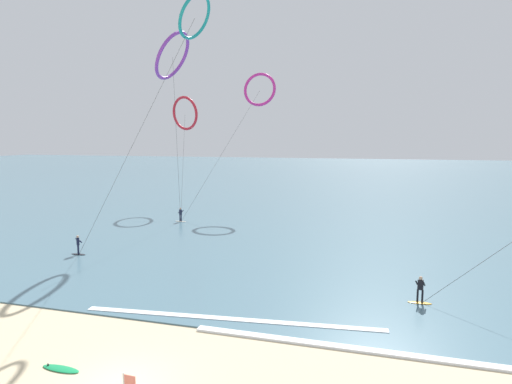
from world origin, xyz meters
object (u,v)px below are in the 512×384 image
(surfer_ivory, at_px, (181,216))
(kite_violet, at_px, (173,56))
(surfer_amber, at_px, (420,291))
(surfer_charcoal, at_px, (78,246))
(kite_teal, at_px, (194,17))
(surfboard_spare, at_px, (61,369))
(kite_crimson, at_px, (185,113))
(kite_magenta, at_px, (260,90))

(surfer_ivory, relative_size, kite_violet, 0.08)
(surfer_amber, relative_size, kite_violet, 0.08)
(surfer_charcoal, xyz_separation_m, kite_violet, (3.84, 11.23, 17.82))
(surfer_amber, height_order, kite_teal, kite_teal)
(kite_teal, xyz_separation_m, surfboard_spare, (1.49, -18.69, -19.79))
(surfer_amber, bearing_deg, kite_teal, 175.36)
(surfer_ivory, distance_m, surfboard_spare, 33.70)
(surfer_charcoal, height_order, surfer_ivory, same)
(surfer_amber, distance_m, surfboard_spare, 20.12)
(surfboard_spare, bearing_deg, surfer_amber, 37.72)
(kite_crimson, bearing_deg, kite_violet, 132.00)
(kite_teal, distance_m, kite_violet, 10.79)
(surfer_charcoal, distance_m, kite_crimson, 31.87)
(kite_violet, bearing_deg, kite_teal, 36.19)
(surfer_charcoal, height_order, surfboard_spare, surfer_charcoal)
(kite_crimson, xyz_separation_m, kite_violet, (6.97, -17.70, 4.82))
(kite_crimson, relative_size, kite_teal, 0.76)
(kite_magenta, distance_m, surfboard_spare, 49.76)
(surfboard_spare, bearing_deg, surfer_ivory, 106.66)
(surfer_charcoal, distance_m, surfer_ivory, 16.27)
(surfer_amber, bearing_deg, kite_violet, 163.11)
(surfer_amber, bearing_deg, surfboard_spare, -126.73)
(kite_violet, bearing_deg, surfer_amber, 57.68)
(surfer_amber, distance_m, kite_violet, 33.26)
(kite_magenta, bearing_deg, kite_teal, -81.53)
(surfer_ivory, height_order, kite_violet, kite_violet)
(kite_magenta, distance_m, kite_teal, 28.13)
(surfer_charcoal, xyz_separation_m, kite_crimson, (-3.13, 28.93, 12.99))
(kite_magenta, height_order, surfboard_spare, kite_magenta)
(kite_crimson, height_order, kite_teal, kite_teal)
(surfer_charcoal, relative_size, kite_violet, 0.08)
(surfer_amber, xyz_separation_m, surfboard_spare, (-15.90, -12.30, -0.78))
(kite_crimson, bearing_deg, kite_teal, 137.24)
(kite_violet, bearing_deg, surfer_charcoal, -18.74)
(surfboard_spare, bearing_deg, kite_crimson, 108.14)
(surfer_amber, height_order, surfer_ivory, same)
(surfer_amber, height_order, kite_crimson, kite_crimson)
(kite_crimson, relative_size, surfboard_spare, 8.53)
(kite_crimson, distance_m, surfboard_spare, 49.37)
(kite_magenta, height_order, kite_teal, kite_teal)
(kite_magenta, relative_size, kite_violet, 0.93)
(surfer_charcoal, distance_m, surfboard_spare, 19.90)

